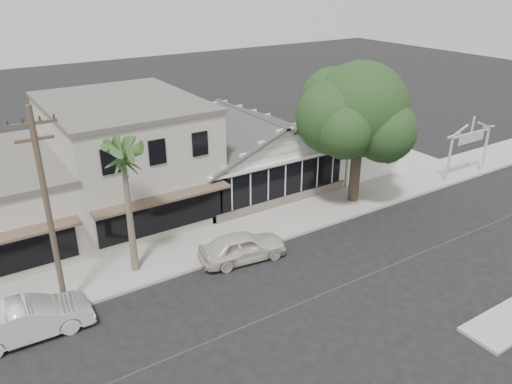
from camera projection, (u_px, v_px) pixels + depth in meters
ground at (305, 302)px, 22.08m from camera, size 140.00×140.00×0.00m
sidewalk_north at (80, 283)px, 23.24m from camera, size 90.00×3.50×0.15m
corner_shop at (249, 149)px, 33.08m from camera, size 10.40×8.60×5.10m
side_cottage at (350, 147)px, 36.87m from camera, size 6.00×6.00×3.00m
arch_sign at (471, 135)px, 34.03m from camera, size 4.12×0.12×3.95m
row_building_near at (127, 158)px, 29.63m from camera, size 8.00×10.00×6.50m
utility_pole at (48, 210)px, 19.65m from camera, size 1.80×0.24×9.00m
car_0 at (243, 246)px, 25.03m from camera, size 4.62×2.33×1.51m
car_1 at (29, 319)px, 19.73m from camera, size 4.82×1.83×1.57m
shade_tree at (356, 112)px, 29.53m from camera, size 7.94×7.17×8.80m
palm_east at (123, 154)px, 21.82m from camera, size 2.99×2.99×7.17m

